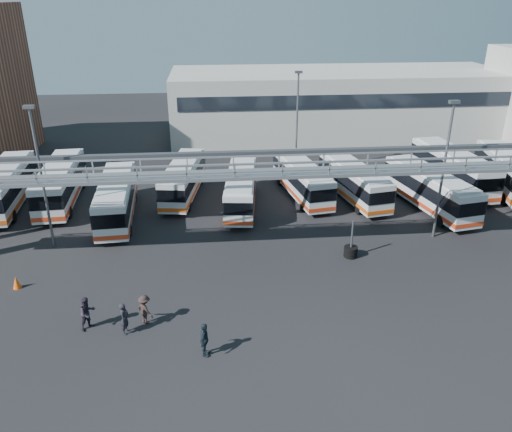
{
  "coord_description": "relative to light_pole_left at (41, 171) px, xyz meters",
  "views": [
    {
      "loc": [
        -4.46,
        -25.34,
        16.67
      ],
      "look_at": [
        -1.51,
        6.0,
        2.7
      ],
      "focal_mm": 35.0,
      "sensor_mm": 36.0,
      "label": 1
    }
  ],
  "objects": [
    {
      "name": "ground",
      "position": [
        16.0,
        -8.0,
        -5.73
      ],
      "size": [
        140.0,
        140.0,
        0.0
      ],
      "primitive_type": "plane",
      "color": "black",
      "rests_on": "ground"
    },
    {
      "name": "gantry",
      "position": [
        16.0,
        -2.13,
        -0.22
      ],
      "size": [
        51.4,
        5.15,
        7.1
      ],
      "color": "#93979C",
      "rests_on": "ground"
    },
    {
      "name": "warehouse",
      "position": [
        28.0,
        30.0,
        -1.73
      ],
      "size": [
        42.0,
        14.0,
        8.0
      ],
      "primitive_type": "cube",
      "color": "#9E9E99",
      "rests_on": "ground"
    },
    {
      "name": "light_pole_left",
      "position": [
        0.0,
        0.0,
        0.0
      ],
      "size": [
        0.7,
        0.35,
        10.21
      ],
      "color": "#4C4F54",
      "rests_on": "ground"
    },
    {
      "name": "light_pole_mid",
      "position": [
        28.0,
        -1.0,
        0.0
      ],
      "size": [
        0.7,
        0.35,
        10.21
      ],
      "color": "#4C4F54",
      "rests_on": "ground"
    },
    {
      "name": "light_pole_back",
      "position": [
        20.0,
        14.0,
        0.0
      ],
      "size": [
        0.7,
        0.35,
        10.21
      ],
      "color": "#4C4F54",
      "rests_on": "ground"
    },
    {
      "name": "bus_0",
      "position": [
        -5.86,
        8.12,
        -3.82
      ],
      "size": [
        3.61,
        11.54,
        3.45
      ],
      "rotation": [
        0.0,
        0.0,
        0.09
      ],
      "color": "silver",
      "rests_on": "ground"
    },
    {
      "name": "bus_1",
      "position": [
        -1.5,
        8.54,
        -3.84
      ],
      "size": [
        3.33,
        11.38,
        3.41
      ],
      "rotation": [
        0.0,
        0.0,
        0.07
      ],
      "color": "silver",
      "rests_on": "ground"
    },
    {
      "name": "bus_2",
      "position": [
        3.87,
        4.65,
        -3.92
      ],
      "size": [
        3.19,
        10.89,
        3.27
      ],
      "rotation": [
        0.0,
        0.0,
        0.07
      ],
      "color": "silver",
      "rests_on": "ground"
    },
    {
      "name": "bus_3",
      "position": [
        9.01,
        9.11,
        -4.0
      ],
      "size": [
        3.93,
        10.51,
        3.12
      ],
      "rotation": [
        0.0,
        0.0,
        -0.15
      ],
      "color": "silver",
      "rests_on": "ground"
    },
    {
      "name": "bus_4",
      "position": [
        13.98,
        6.02,
        -4.04
      ],
      "size": [
        3.48,
        10.27,
        3.06
      ],
      "rotation": [
        0.0,
        0.0,
        -0.12
      ],
      "color": "silver",
      "rests_on": "ground"
    },
    {
      "name": "bus_5",
      "position": [
        19.56,
        8.06,
        -4.01
      ],
      "size": [
        3.98,
        10.49,
        3.11
      ],
      "rotation": [
        0.0,
        0.0,
        0.16
      ],
      "color": "silver",
      "rests_on": "ground"
    },
    {
      "name": "bus_6",
      "position": [
        24.0,
        7.09,
        -4.01
      ],
      "size": [
        4.18,
        10.49,
        3.11
      ],
      "rotation": [
        0.0,
        0.0,
        0.18
      ],
      "color": "silver",
      "rests_on": "ground"
    },
    {
      "name": "bus_7",
      "position": [
        29.74,
        4.25,
        -3.91
      ],
      "size": [
        4.42,
        11.1,
        3.29
      ],
      "rotation": [
        0.0,
        0.0,
        0.18
      ],
      "color": "silver",
      "rests_on": "ground"
    },
    {
      "name": "bus_8",
      "position": [
        34.0,
        9.14,
        -3.79
      ],
      "size": [
        3.69,
        11.71,
        3.5
      ],
      "rotation": [
        0.0,
        0.0,
        0.09
      ],
      "color": "silver",
      "rests_on": "ground"
    },
    {
      "name": "bus_9",
      "position": [
        38.6,
        7.76,
        -3.81
      ],
      "size": [
        4.84,
        11.68,
        3.46
      ],
      "rotation": [
        0.0,
        0.0,
        -0.2
      ],
      "color": "silver",
      "rests_on": "ground"
    },
    {
      "name": "pedestrian_a",
      "position": [
        6.64,
        -10.76,
        -4.81
      ],
      "size": [
        0.58,
        0.75,
        1.84
      ],
      "primitive_type": "imported",
      "rotation": [
        0.0,
        0.0,
        1.34
      ],
      "color": "black",
      "rests_on": "ground"
    },
    {
      "name": "pedestrian_b",
      "position": [
        4.59,
        -10.14,
        -4.76
      ],
      "size": [
        1.18,
        1.19,
        1.94
      ],
      "primitive_type": "imported",
      "rotation": [
        0.0,
        0.0,
        0.79
      ],
      "color": "#241E2A",
      "rests_on": "ground"
    },
    {
      "name": "pedestrian_c",
      "position": [
        7.62,
        -9.98,
        -4.84
      ],
      "size": [
        1.27,
        1.28,
        1.77
      ],
      "primitive_type": "imported",
      "rotation": [
        0.0,
        0.0,
        2.34
      ],
      "color": "black",
      "rests_on": "ground"
    },
    {
      "name": "pedestrian_d",
      "position": [
        10.88,
        -12.99,
        -4.79
      ],
      "size": [
        0.69,
        1.17,
        1.87
      ],
      "primitive_type": "imported",
      "rotation": [
        0.0,
        0.0,
        1.35
      ],
      "color": "#19242D",
      "rests_on": "ground"
    },
    {
      "name": "cone_right",
      "position": [
        -0.75,
        -5.55,
        -5.33
      ],
      "size": [
        0.55,
        0.55,
        0.79
      ],
      "primitive_type": "cone",
      "rotation": [
        0.0,
        0.0,
        -0.11
      ],
      "color": "#FA560D",
      "rests_on": "ground"
    },
    {
      "name": "tire_stack",
      "position": [
        20.96,
        -3.5,
        -5.27
      ],
      "size": [
        0.95,
        0.95,
        2.72
      ],
      "color": "black",
      "rests_on": "ground"
    }
  ]
}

